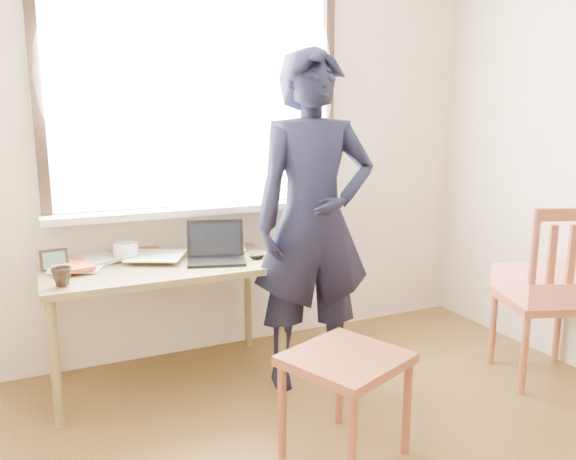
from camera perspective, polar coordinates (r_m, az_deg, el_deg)
name	(u,v)px	position (r m, az deg, el deg)	size (l,w,h in m)	color
room_shell	(400,69)	(1.95, 11.28, 15.76)	(3.52, 4.02, 2.61)	beige
desk	(164,277)	(3.19, -12.45, -4.68)	(1.28, 0.64, 0.68)	brown
laptop	(216,252)	(3.20, -7.33, -2.19)	(0.38, 0.34, 0.22)	black
mug_white	(126,252)	(3.28, -16.16, -2.17)	(0.14, 0.14, 0.11)	white
mug_dark	(62,277)	(2.91, -21.98, -4.42)	(0.10, 0.10, 0.09)	black
mouse	(257,256)	(3.22, -3.15, -2.67)	(0.09, 0.06, 0.03)	black
desk_clutter	(95,262)	(3.23, -18.99, -3.14)	(0.79, 0.45, 0.04)	#2E4B97
book_a	(83,262)	(3.30, -20.13, -3.05)	(0.20, 0.27, 0.03)	white
book_b	(218,248)	(3.47, -7.13, -1.85)	(0.16, 0.22, 0.02)	white
picture_frame	(54,261)	(3.19, -22.66, -2.96)	(0.14, 0.03, 0.11)	black
work_chair	(346,371)	(2.52, 5.87, -14.04)	(0.60, 0.58, 0.48)	brown
side_chair	(548,289)	(3.49, 24.94, -5.41)	(0.60, 0.59, 1.02)	brown
person	(314,222)	(3.06, 2.64, 0.83)	(0.67, 0.44, 1.84)	black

